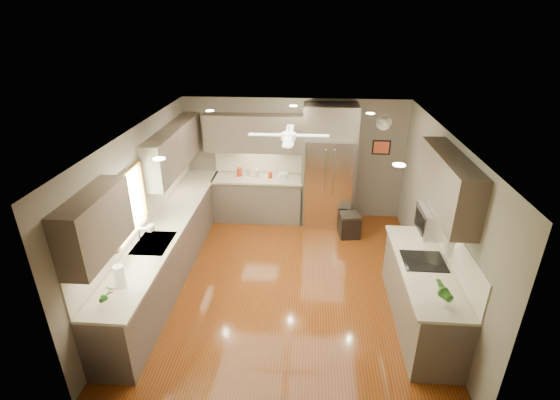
# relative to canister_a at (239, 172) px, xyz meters

# --- Properties ---
(floor) EXTENTS (5.00, 5.00, 0.00)m
(floor) POSITION_rel_canister_a_xyz_m (1.11, -2.25, -1.02)
(floor) COLOR #50200A
(floor) RESTS_ON ground
(ceiling) EXTENTS (5.00, 5.00, 0.00)m
(ceiling) POSITION_rel_canister_a_xyz_m (1.11, -2.25, 1.48)
(ceiling) COLOR white
(ceiling) RESTS_ON ground
(wall_back) EXTENTS (4.50, 0.00, 4.50)m
(wall_back) POSITION_rel_canister_a_xyz_m (1.11, 0.25, 0.23)
(wall_back) COLOR #675D4E
(wall_back) RESTS_ON ground
(wall_front) EXTENTS (4.50, 0.00, 4.50)m
(wall_front) POSITION_rel_canister_a_xyz_m (1.11, -4.75, 0.23)
(wall_front) COLOR #675D4E
(wall_front) RESTS_ON ground
(wall_left) EXTENTS (0.00, 5.00, 5.00)m
(wall_left) POSITION_rel_canister_a_xyz_m (-1.14, -2.25, 0.23)
(wall_left) COLOR #675D4E
(wall_left) RESTS_ON ground
(wall_right) EXTENTS (0.00, 5.00, 5.00)m
(wall_right) POSITION_rel_canister_a_xyz_m (3.36, -2.25, 0.23)
(wall_right) COLOR #675D4E
(wall_right) RESTS_ON ground
(canister_a) EXTENTS (0.12, 0.12, 0.18)m
(canister_a) POSITION_rel_canister_a_xyz_m (0.00, 0.00, 0.00)
(canister_a) COLOR #9A2710
(canister_a) RESTS_ON back_run
(canister_b) EXTENTS (0.09, 0.09, 0.13)m
(canister_b) POSITION_rel_canister_a_xyz_m (0.18, 0.01, -0.01)
(canister_b) COLOR silver
(canister_b) RESTS_ON back_run
(canister_c) EXTENTS (0.12, 0.12, 0.16)m
(canister_c) POSITION_rel_canister_a_xyz_m (0.36, -0.06, 0.01)
(canister_c) COLOR tan
(canister_c) RESTS_ON back_run
(canister_d) EXTENTS (0.10, 0.10, 0.13)m
(canister_d) POSITION_rel_canister_a_xyz_m (0.64, -0.06, -0.02)
(canister_d) COLOR #9A2710
(canister_d) RESTS_ON back_run
(soap_bottle) EXTENTS (0.10, 0.10, 0.19)m
(soap_bottle) POSITION_rel_canister_a_xyz_m (-0.96, -2.45, 0.01)
(soap_bottle) COLOR white
(soap_bottle) RESTS_ON left_run
(potted_plant_left) EXTENTS (0.16, 0.11, 0.28)m
(potted_plant_left) POSITION_rel_canister_a_xyz_m (-0.84, -4.12, 0.06)
(potted_plant_left) COLOR #28611B
(potted_plant_left) RESTS_ON left_run
(potted_plant_right) EXTENTS (0.21, 0.19, 0.32)m
(potted_plant_right) POSITION_rel_canister_a_xyz_m (3.02, -3.79, 0.08)
(potted_plant_right) COLOR #28611B
(potted_plant_right) RESTS_ON right_run
(bowl) EXTENTS (0.27, 0.27, 0.05)m
(bowl) POSITION_rel_canister_a_xyz_m (0.90, -0.05, -0.05)
(bowl) COLOR tan
(bowl) RESTS_ON back_run
(left_run) EXTENTS (0.65, 4.70, 1.45)m
(left_run) POSITION_rel_canister_a_xyz_m (-0.84, -2.10, -0.54)
(left_run) COLOR brown
(left_run) RESTS_ON ground
(back_run) EXTENTS (1.85, 0.65, 1.45)m
(back_run) POSITION_rel_canister_a_xyz_m (0.39, -0.04, -0.54)
(back_run) COLOR brown
(back_run) RESTS_ON ground
(uppers) EXTENTS (4.50, 4.70, 0.95)m
(uppers) POSITION_rel_canister_a_xyz_m (0.37, -1.54, 0.85)
(uppers) COLOR brown
(uppers) RESTS_ON wall_left
(window) EXTENTS (0.05, 1.12, 0.92)m
(window) POSITION_rel_canister_a_xyz_m (-1.11, -2.75, 0.53)
(window) COLOR #BFF2B2
(window) RESTS_ON wall_left
(sink) EXTENTS (0.50, 0.70, 0.32)m
(sink) POSITION_rel_canister_a_xyz_m (-0.82, -2.75, -0.11)
(sink) COLOR silver
(sink) RESTS_ON left_run
(refrigerator) EXTENTS (1.06, 0.75, 2.45)m
(refrigerator) POSITION_rel_canister_a_xyz_m (1.81, -0.09, 0.17)
(refrigerator) COLOR silver
(refrigerator) RESTS_ON ground
(right_run) EXTENTS (0.70, 2.20, 1.45)m
(right_run) POSITION_rel_canister_a_xyz_m (3.04, -3.05, -0.54)
(right_run) COLOR brown
(right_run) RESTS_ON ground
(microwave) EXTENTS (0.43, 0.55, 0.34)m
(microwave) POSITION_rel_canister_a_xyz_m (3.14, -2.80, 0.46)
(microwave) COLOR silver
(microwave) RESTS_ON wall_right
(ceiling_fan) EXTENTS (1.18, 1.18, 0.32)m
(ceiling_fan) POSITION_rel_canister_a_xyz_m (1.11, -1.95, 1.31)
(ceiling_fan) COLOR white
(ceiling_fan) RESTS_ON ceiling
(recessed_lights) EXTENTS (2.84, 3.14, 0.01)m
(recessed_lights) POSITION_rel_canister_a_xyz_m (1.07, -1.85, 1.47)
(recessed_lights) COLOR white
(recessed_lights) RESTS_ON ceiling
(wall_clock) EXTENTS (0.30, 0.03, 0.30)m
(wall_clock) POSITION_rel_canister_a_xyz_m (2.86, 0.24, 1.03)
(wall_clock) COLOR white
(wall_clock) RESTS_ON wall_back
(framed_print) EXTENTS (0.36, 0.03, 0.30)m
(framed_print) POSITION_rel_canister_a_xyz_m (2.86, 0.23, 0.53)
(framed_print) COLOR black
(framed_print) RESTS_ON wall_back
(stool) EXTENTS (0.43, 0.43, 0.47)m
(stool) POSITION_rel_canister_a_xyz_m (2.25, -0.67, -0.78)
(stool) COLOR black
(stool) RESTS_ON ground
(paper_towel) EXTENTS (0.13, 0.13, 0.32)m
(paper_towel) POSITION_rel_canister_a_xyz_m (-0.84, -3.79, 0.06)
(paper_towel) COLOR white
(paper_towel) RESTS_ON left_run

